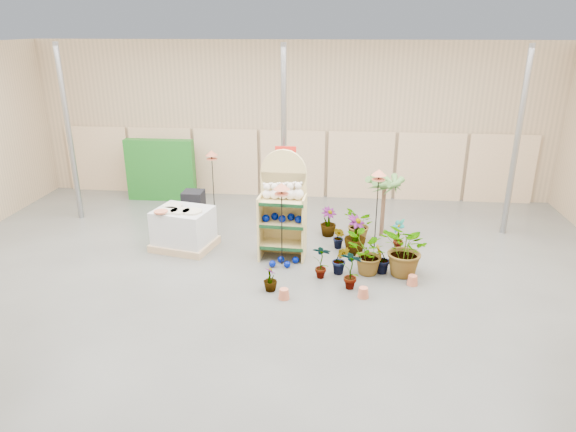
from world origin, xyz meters
name	(u,v)px	position (x,y,z in m)	size (l,w,h in m)	color
room	(270,168)	(0.00, 0.91, 2.21)	(15.20, 12.10, 4.70)	#4D4D48
display_shelf	(283,209)	(0.18, 1.67, 1.10)	(1.04, 0.69, 2.40)	tan
teddy_bears	(284,192)	(0.21, 1.56, 1.52)	(0.89, 0.25, 0.39)	white
gazing_balls_shelf	(282,218)	(0.18, 1.53, 0.94)	(0.88, 0.30, 0.17)	#000F78
gazing_balls_floor	(284,262)	(0.25, 1.13, 0.07)	(0.63, 0.39, 0.15)	#000F78
pallet_stack	(184,229)	(-2.16, 1.85, 0.47)	(1.54, 1.37, 0.98)	tan
charcoal_planters	(194,210)	(-2.22, 3.01, 0.50)	(0.50, 0.50, 1.00)	black
trellis_stock	(161,170)	(-3.80, 5.20, 0.90)	(2.00, 0.30, 1.80)	#185E19
offer_sign	(286,172)	(0.10, 2.98, 1.57)	(0.50, 0.08, 2.20)	gray
bird_table_front	(282,189)	(0.20, 1.17, 1.71)	(0.34, 0.34, 1.85)	black
bird_table_right	(379,175)	(2.25, 2.27, 1.75)	(0.34, 0.34, 1.89)	black
bird_table_back	(212,155)	(-2.06, 4.43, 1.58)	(0.34, 0.34, 1.71)	black
palm	(385,182)	(2.46, 3.02, 1.37)	(0.70, 0.70, 1.62)	brown
potted_plant_0	(322,261)	(1.07, 0.62, 0.37)	(0.39, 0.27, 0.75)	#4D7E37
potted_plant_1	(341,260)	(1.46, 0.84, 0.32)	(0.35, 0.28, 0.64)	#4D7E37
potted_plant_2	(367,254)	(2.01, 0.89, 0.45)	(0.81, 0.71, 0.90)	#4D7E37
potted_plant_3	(355,235)	(1.78, 1.91, 0.45)	(0.50, 0.50, 0.90)	#4D7E37
potted_plant_4	(398,234)	(2.77, 2.25, 0.37)	(0.39, 0.26, 0.73)	#4D7E37
potted_plant_5	(339,238)	(1.42, 2.14, 0.27)	(0.30, 0.24, 0.54)	#4D7E37
potted_plant_6	(360,225)	(1.90, 2.62, 0.42)	(0.76, 0.66, 0.84)	#4D7E37
potted_plant_7	(270,279)	(0.10, -0.01, 0.25)	(0.28, 0.28, 0.50)	#4D7E37
potted_plant_8	(351,269)	(1.67, 0.23, 0.41)	(0.44, 0.30, 0.83)	#4D7E37
potted_plant_9	(382,259)	(2.31, 0.94, 0.33)	(0.36, 0.29, 0.66)	#4D7E37
potted_plant_10	(407,250)	(2.80, 0.90, 0.58)	(1.04, 0.90, 1.16)	#4D7E37
potted_plant_11	(328,222)	(1.15, 2.90, 0.36)	(0.40, 0.40, 0.71)	#4D7E37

